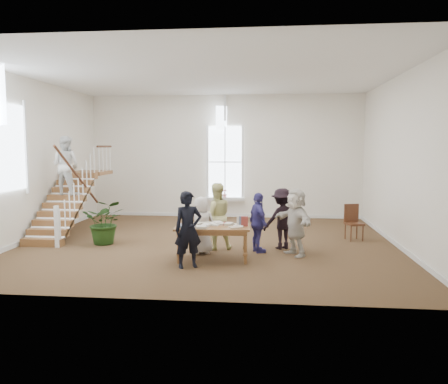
# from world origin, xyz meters

# --- Properties ---
(ground) EXTENTS (10.00, 10.00, 0.00)m
(ground) POSITION_xyz_m (0.00, 0.00, 0.00)
(ground) COLOR #43301A
(ground) RESTS_ON ground
(room_shell) EXTENTS (10.49, 10.00, 10.00)m
(room_shell) POSITION_xyz_m (-0.00, 4.39, 0.40)
(room_shell) COLOR white
(room_shell) RESTS_ON ground
(staircase) EXTENTS (1.10, 4.10, 2.92)m
(staircase) POSITION_xyz_m (-4.34, 0.75, 1.62)
(staircase) COLOR brown
(staircase) RESTS_ON ground
(library_table) EXTENTS (1.75, 0.96, 0.86)m
(library_table) POSITION_xyz_m (0.31, -1.79, 0.72)
(library_table) COLOR brown
(library_table) RESTS_ON ground
(police_officer) EXTENTS (0.72, 0.62, 1.67)m
(police_officer) POSITION_xyz_m (-0.13, -2.45, 0.83)
(police_officer) COLOR black
(police_officer) RESTS_ON ground
(elderly_woman) EXTENTS (0.79, 0.64, 1.41)m
(elderly_woman) POSITION_xyz_m (-0.03, -1.20, 0.71)
(elderly_woman) COLOR silver
(elderly_woman) RESTS_ON ground
(person_yellow) EXTENTS (0.99, 0.87, 1.70)m
(person_yellow) POSITION_xyz_m (0.27, -0.70, 0.85)
(person_yellow) COLOR #E5DF8F
(person_yellow) RESTS_ON ground
(woman_cluster_a) EXTENTS (0.70, 0.95, 1.49)m
(woman_cluster_a) POSITION_xyz_m (1.35, -0.93, 0.75)
(woman_cluster_a) COLOR #3E3887
(woman_cluster_a) RESTS_ON ground
(woman_cluster_b) EXTENTS (1.16, 0.99, 1.56)m
(woman_cluster_b) POSITION_xyz_m (1.95, -0.48, 0.78)
(woman_cluster_b) COLOR black
(woman_cluster_b) RESTS_ON ground
(woman_cluster_c) EXTENTS (1.16, 1.55, 1.63)m
(woman_cluster_c) POSITION_xyz_m (2.25, -1.13, 0.81)
(woman_cluster_c) COLOR silver
(woman_cluster_c) RESTS_ON ground
(floor_plant) EXTENTS (1.23, 1.11, 1.21)m
(floor_plant) POSITION_xyz_m (-2.77, -0.41, 0.60)
(floor_plant) COLOR #1A3611
(floor_plant) RESTS_ON ground
(side_chair) EXTENTS (0.54, 0.54, 1.01)m
(side_chair) POSITION_xyz_m (3.98, 0.81, 0.56)
(side_chair) COLOR #3B1E10
(side_chair) RESTS_ON ground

